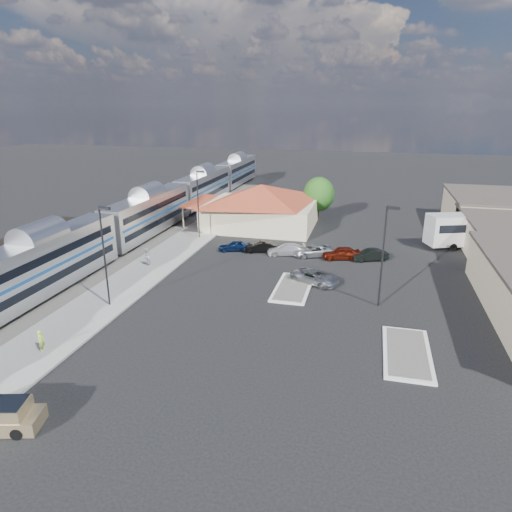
# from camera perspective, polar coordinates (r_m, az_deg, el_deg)

# --- Properties ---
(ground) EXTENTS (280.00, 280.00, 0.00)m
(ground) POSITION_cam_1_polar(r_m,az_deg,el_deg) (43.38, -1.05, -4.58)
(ground) COLOR black
(ground) RESTS_ON ground
(railbed) EXTENTS (16.00, 100.00, 0.12)m
(railbed) POSITION_cam_1_polar(r_m,az_deg,el_deg) (58.70, -19.07, 0.67)
(railbed) COLOR #4C4944
(railbed) RESTS_ON ground
(platform) EXTENTS (5.50, 92.00, 0.18)m
(platform) POSITION_cam_1_polar(r_m,az_deg,el_deg) (52.68, -12.00, -0.65)
(platform) COLOR gray
(platform) RESTS_ON ground
(passenger_train) EXTENTS (3.00, 104.00, 5.55)m
(passenger_train) POSITION_cam_1_polar(r_m,az_deg,el_deg) (63.00, -13.21, 5.04)
(passenger_train) COLOR silver
(passenger_train) RESTS_ON ground
(freight_cars) EXTENTS (2.80, 46.00, 4.00)m
(freight_cars) POSITION_cam_1_polar(r_m,az_deg,el_deg) (54.70, -25.76, 0.61)
(freight_cars) COLOR black
(freight_cars) RESTS_ON ground
(station_depot) EXTENTS (18.35, 12.24, 6.20)m
(station_depot) POSITION_cam_1_polar(r_m,az_deg,el_deg) (65.77, 0.60, 6.32)
(station_depot) COLOR #BDAC8A
(station_depot) RESTS_ON ground
(traffic_island_south) EXTENTS (3.30, 7.50, 0.21)m
(traffic_island_south) POSITION_cam_1_polar(r_m,az_deg,el_deg) (44.36, 4.64, -3.96)
(traffic_island_south) COLOR silver
(traffic_island_south) RESTS_ON ground
(traffic_island_north) EXTENTS (3.30, 7.50, 0.21)m
(traffic_island_north) POSITION_cam_1_polar(r_m,az_deg,el_deg) (35.02, 18.36, -11.39)
(traffic_island_north) COLOR silver
(traffic_island_north) RESTS_ON ground
(lamp_plat_s) EXTENTS (1.08, 0.25, 9.00)m
(lamp_plat_s) POSITION_cam_1_polar(r_m,az_deg,el_deg) (40.66, -18.41, 0.86)
(lamp_plat_s) COLOR black
(lamp_plat_s) RESTS_ON ground
(lamp_plat_n) EXTENTS (1.08, 0.25, 9.00)m
(lamp_plat_n) POSITION_cam_1_polar(r_m,az_deg,el_deg) (59.72, -7.20, 7.08)
(lamp_plat_n) COLOR black
(lamp_plat_n) RESTS_ON ground
(lamp_lot) EXTENTS (1.08, 0.25, 9.00)m
(lamp_lot) POSITION_cam_1_polar(r_m,az_deg,el_deg) (40.24, 15.77, 0.94)
(lamp_lot) COLOR black
(lamp_lot) RESTS_ON ground
(tree_depot) EXTENTS (4.71, 4.71, 6.63)m
(tree_depot) POSITION_cam_1_polar(r_m,az_deg,el_deg) (70.12, 7.85, 7.65)
(tree_depot) COLOR #382314
(tree_depot) RESTS_ON ground
(suv) EXTENTS (5.37, 4.05, 1.35)m
(suv) POSITION_cam_1_polar(r_m,az_deg,el_deg) (45.62, 7.40, -2.63)
(suv) COLOR #93969A
(suv) RESTS_ON ground
(coach_bus) EXTENTS (13.28, 7.26, 4.21)m
(coach_bus) POSITION_cam_1_polar(r_m,az_deg,el_deg) (62.77, 26.18, 3.14)
(coach_bus) COLOR white
(coach_bus) RESTS_ON ground
(person_a) EXTENTS (0.41, 0.60, 1.59)m
(person_a) POSITION_cam_1_polar(r_m,az_deg,el_deg) (36.42, -25.27, -9.53)
(person_a) COLOR #B3D342
(person_a) RESTS_ON platform
(person_b) EXTENTS (0.76, 0.96, 1.92)m
(person_b) POSITION_cam_1_polar(r_m,az_deg,el_deg) (51.22, -13.51, -0.08)
(person_b) COLOR silver
(person_b) RESTS_ON platform
(parked_car_a) EXTENTS (4.12, 2.50, 1.31)m
(parked_car_a) POSITION_cam_1_polar(r_m,az_deg,el_deg) (55.37, -2.72, 1.30)
(parked_car_a) COLOR #0D1E44
(parked_car_a) RESTS_ON ground
(parked_car_b) EXTENTS (4.19, 2.35, 1.31)m
(parked_car_b) POSITION_cam_1_polar(r_m,az_deg,el_deg) (54.84, 0.57, 1.15)
(parked_car_b) COLOR black
(parked_car_b) RESTS_ON ground
(parked_car_c) EXTENTS (4.85, 3.04, 1.31)m
(parked_car_c) POSITION_cam_1_polar(r_m,az_deg,el_deg) (53.93, 3.80, 0.81)
(parked_car_c) COLOR silver
(parked_car_c) RESTS_ON ground
(parked_car_d) EXTENTS (5.32, 3.80, 1.35)m
(parked_car_d) POSITION_cam_1_polar(r_m,az_deg,el_deg) (53.76, 7.22, 0.66)
(parked_car_d) COLOR #9A9CA2
(parked_car_d) RESTS_ON ground
(parked_car_e) EXTENTS (4.66, 2.83, 1.48)m
(parked_car_e) POSITION_cam_1_polar(r_m,az_deg,el_deg) (53.19, 10.59, 0.37)
(parked_car_e) COLOR maroon
(parked_car_e) RESTS_ON ground
(parked_car_f) EXTENTS (4.29, 2.81, 1.34)m
(parked_car_f) POSITION_cam_1_polar(r_m,az_deg,el_deg) (53.43, 14.03, 0.12)
(parked_car_f) COLOR black
(parked_car_f) RESTS_ON ground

